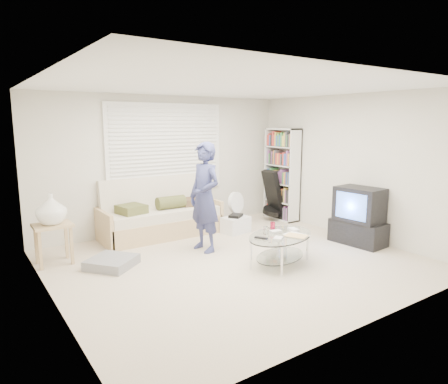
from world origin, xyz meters
TOP-DOWN VIEW (x-y plane):
  - ground at (0.00, 0.00)m, footprint 5.00×5.00m
  - room_shell at (0.00, 0.48)m, footprint 5.02×4.52m
  - window_blinds at (0.00, 2.20)m, footprint 2.32×0.08m
  - futon_sofa at (-0.32, 1.87)m, footprint 2.13×0.86m
  - grey_floor_pillow at (-1.58, 0.80)m, footprint 0.82×0.82m
  - side_table at (-2.22, 1.38)m, footprint 0.52×0.42m
  - bookshelf at (2.32, 1.59)m, footprint 0.30×0.80m
  - guitar_case at (2.11, 1.60)m, footprint 0.42×0.39m
  - floor_fan at (1.14, 1.59)m, footprint 0.43×0.28m
  - storage_bin at (0.91, 1.27)m, footprint 0.54×0.41m
  - tv_unit at (2.20, -0.45)m, footprint 0.54×0.91m
  - coffee_table at (0.44, -0.47)m, footprint 1.38×1.12m
  - standing_person at (-0.10, 0.70)m, footprint 0.48×0.67m

SIDE VIEW (x-z plane):
  - ground at x=0.00m, z-range 0.00..0.00m
  - grey_floor_pillow at x=-1.58m, z-range 0.00..0.13m
  - storage_bin at x=0.91m, z-range -0.02..0.33m
  - futon_sofa at x=-0.32m, z-range -0.18..0.86m
  - coffee_table at x=0.44m, z-range 0.07..0.64m
  - floor_fan at x=1.14m, z-range 0.06..0.75m
  - guitar_case at x=2.11m, z-range -0.05..0.98m
  - tv_unit at x=2.20m, z-range -0.01..0.94m
  - side_table at x=-2.22m, z-range 0.25..1.28m
  - standing_person at x=-0.10m, z-range 0.00..1.72m
  - bookshelf at x=2.32m, z-range 0.00..1.89m
  - window_blinds at x=0.00m, z-range 0.74..2.36m
  - room_shell at x=0.00m, z-range 0.37..2.88m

